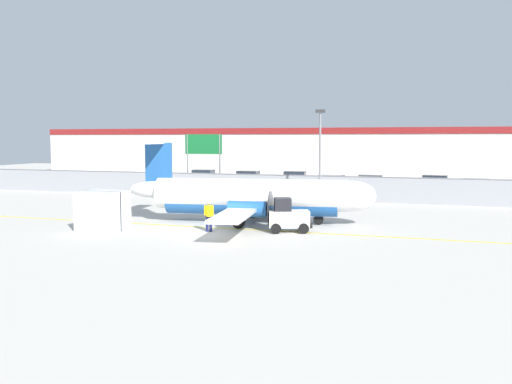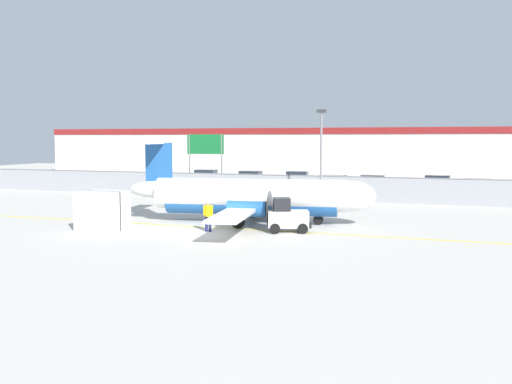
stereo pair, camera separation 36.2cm
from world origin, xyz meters
The scene contains 19 objects.
ground_plane centered at (0.00, 2.00, 0.00)m, with size 140.00×140.00×0.01m.
perimeter_fence centered at (0.00, 18.00, 1.12)m, with size 98.00×0.10×2.10m.
parking_lot_strip centered at (0.00, 29.50, 0.06)m, with size 98.00×17.00×0.12m.
background_building centered at (0.00, 47.99, 3.26)m, with size 91.00×8.10×6.50m.
commuter_airplane centered at (0.43, 4.47, 1.60)m, with size 15.23×16.06×4.92m.
baggage_tug centered at (3.19, 1.90, 0.86)m, with size 2.57×2.01×1.88m.
ground_crew_worker centered at (-0.97, 0.63, 0.95)m, with size 0.55×0.39×1.70m.
cargo_container centered at (-6.76, -0.83, 1.10)m, with size 2.52×2.15×2.20m.
traffic_cone_near_left centered at (-1.81, 5.51, 0.31)m, with size 0.36×0.36×0.64m.
traffic_cone_near_right centered at (2.99, 4.16, 0.31)m, with size 0.36×0.36×0.64m.
parked_car_0 centered at (-13.99, 29.73, 0.89)m, with size 4.29×2.20×1.58m.
parked_car_1 centered at (-8.76, 29.12, 0.89)m, with size 4.26×2.12×1.58m.
parked_car_2 centered at (-3.87, 30.05, 0.89)m, with size 4.34×2.32×1.58m.
parked_car_3 centered at (1.01, 24.82, 0.89)m, with size 4.40×2.45×1.58m.
parked_car_4 centered at (4.48, 26.19, 0.89)m, with size 4.27×2.14×1.58m.
parked_car_5 centered at (10.49, 27.96, 0.89)m, with size 4.32×2.26×1.58m.
parked_car_6 centered at (13.91, 23.98, 0.89)m, with size 4.24×2.08×1.58m.
apron_light_pole centered at (2.30, 14.21, 4.30)m, with size 0.70×0.30×7.27m.
highway_sign centered at (-9.70, 19.81, 4.14)m, with size 3.60×0.14×5.50m.
Camera 1 is at (11.34, -27.97, 5.11)m, focal length 40.00 mm.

